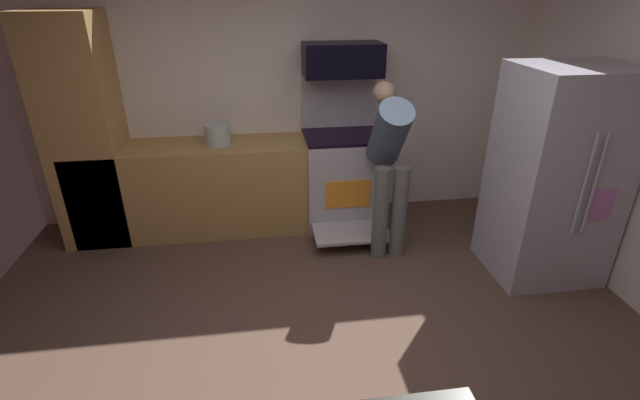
% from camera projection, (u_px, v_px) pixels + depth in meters
% --- Properties ---
extents(ground_plane, '(5.20, 4.80, 0.02)m').
position_uv_depth(ground_plane, '(322.00, 361.00, 3.04)').
color(ground_plane, brown).
extents(wall_back, '(5.20, 0.12, 2.60)m').
position_uv_depth(wall_back, '(289.00, 92.00, 4.57)').
color(wall_back, silver).
rests_on(wall_back, ground).
extents(lower_cabinet_run, '(2.40, 0.60, 0.90)m').
position_uv_depth(lower_cabinet_run, '(204.00, 188.00, 4.50)').
color(lower_cabinet_run, '#B0844A').
rests_on(lower_cabinet_run, ground).
extents(cabinet_column, '(0.60, 0.60, 2.10)m').
position_uv_depth(cabinet_column, '(85.00, 134.00, 4.11)').
color(cabinet_column, '#B0844A').
rests_on(cabinet_column, ground).
extents(oven_range, '(0.76, 1.06, 1.49)m').
position_uv_depth(oven_range, '(342.00, 176.00, 4.63)').
color(oven_range, '#B7B2BB').
rests_on(oven_range, ground).
extents(microwave, '(0.74, 0.38, 0.31)m').
position_uv_depth(microwave, '(343.00, 60.00, 4.23)').
color(microwave, black).
rests_on(microwave, oven_range).
extents(refrigerator, '(0.85, 0.76, 1.75)m').
position_uv_depth(refrigerator, '(555.00, 176.00, 3.65)').
color(refrigerator, '#BAB7C9').
rests_on(refrigerator, ground).
extents(person_cook, '(0.31, 0.64, 1.52)m').
position_uv_depth(person_cook, '(389.00, 159.00, 3.96)').
color(person_cook, slate).
rests_on(person_cook, ground).
extents(stock_pot, '(0.25, 0.25, 0.19)m').
position_uv_depth(stock_pot, '(218.00, 134.00, 4.28)').
color(stock_pot, '#B0BDB7').
rests_on(stock_pot, lower_cabinet_run).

